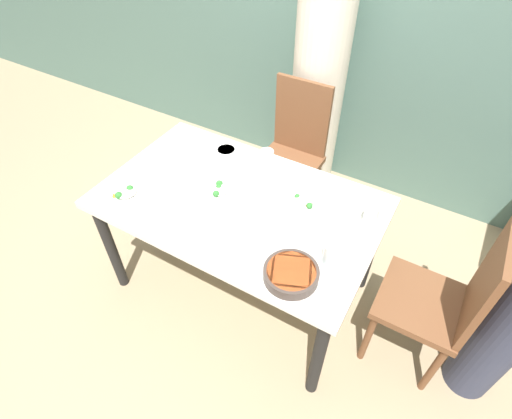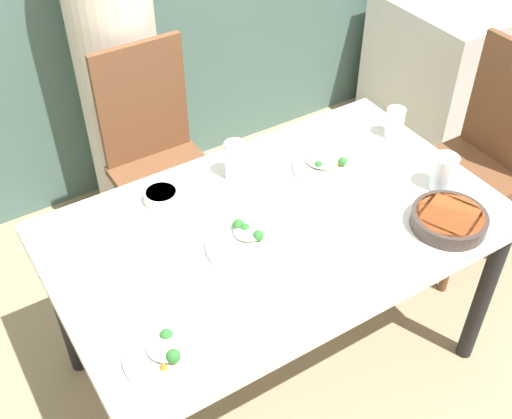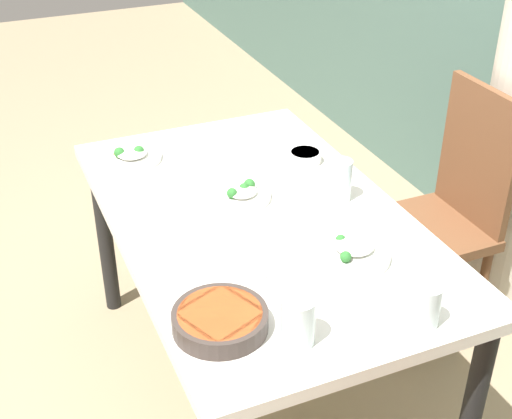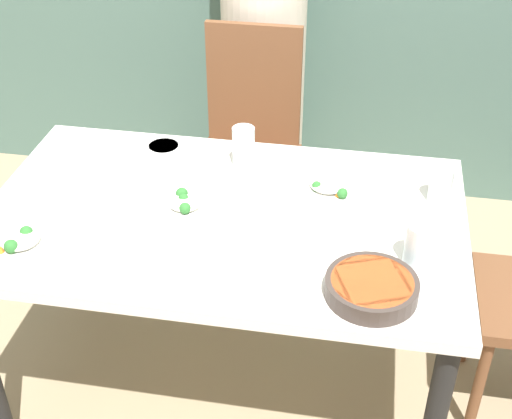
% 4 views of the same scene
% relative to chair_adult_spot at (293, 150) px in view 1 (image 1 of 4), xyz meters
% --- Properties ---
extents(ground_plane, '(10.00, 10.00, 0.00)m').
position_rel_chair_adult_spot_xyz_m(ground_plane, '(0.07, -0.78, -0.52)').
color(ground_plane, '#998466').
extents(dining_table, '(1.43, 0.87, 0.72)m').
position_rel_chair_adult_spot_xyz_m(dining_table, '(0.07, -0.78, 0.12)').
color(dining_table, silver).
rests_on(dining_table, ground_plane).
extents(chair_adult_spot, '(0.40, 0.40, 0.98)m').
position_rel_chair_adult_spot_xyz_m(chair_adult_spot, '(0.00, 0.00, 0.00)').
color(chair_adult_spot, brown).
rests_on(chair_adult_spot, ground_plane).
extents(chair_child_spot, '(0.40, 0.40, 0.98)m').
position_rel_chair_adult_spot_xyz_m(chair_child_spot, '(1.13, -0.70, 0.00)').
color(chair_child_spot, brown).
rests_on(chair_child_spot, ground_plane).
extents(person_adult, '(0.35, 0.35, 1.69)m').
position_rel_chair_adult_spot_xyz_m(person_adult, '(-0.00, 0.34, 0.26)').
color(person_adult, beige).
rests_on(person_adult, ground_plane).
extents(bowl_curry, '(0.24, 0.24, 0.05)m').
position_rel_chair_adult_spot_xyz_m(bowl_curry, '(0.51, -1.08, 0.23)').
color(bowl_curry, '#3D332D').
rests_on(bowl_curry, dining_table).
extents(plate_rice_adult, '(0.23, 0.23, 0.06)m').
position_rel_chair_adult_spot_xyz_m(plate_rice_adult, '(-0.46, -1.05, 0.22)').
color(plate_rice_adult, white).
rests_on(plate_rice_adult, dining_table).
extents(plate_rice_child, '(0.26, 0.26, 0.06)m').
position_rel_chair_adult_spot_xyz_m(plate_rice_child, '(-0.07, -0.81, 0.22)').
color(plate_rice_child, white).
rests_on(plate_rice_child, dining_table).
extents(plate_noodles, '(0.25, 0.25, 0.05)m').
position_rel_chair_adult_spot_xyz_m(plate_noodles, '(0.37, -0.64, 0.22)').
color(plate_noodles, white).
rests_on(plate_noodles, dining_table).
extents(bowl_rice_small, '(0.11, 0.11, 0.04)m').
position_rel_chair_adult_spot_xyz_m(bowl_rice_small, '(-0.20, -0.49, 0.22)').
color(bowl_rice_small, white).
rests_on(bowl_rice_small, dining_table).
extents(glass_water_tall, '(0.08, 0.08, 0.13)m').
position_rel_chair_adult_spot_xyz_m(glass_water_tall, '(0.63, -0.92, 0.27)').
color(glass_water_tall, silver).
rests_on(glass_water_tall, dining_table).
extents(glass_water_short, '(0.07, 0.07, 0.12)m').
position_rel_chair_adult_spot_xyz_m(glass_water_short, '(0.70, -0.61, 0.26)').
color(glass_water_short, silver).
rests_on(glass_water_short, dining_table).
extents(glass_water_center, '(0.07, 0.07, 0.14)m').
position_rel_chair_adult_spot_xyz_m(glass_water_center, '(0.07, -0.50, 0.27)').
color(glass_water_center, silver).
rests_on(glass_water_center, dining_table).
extents(napkin_folded, '(0.14, 0.14, 0.01)m').
position_rel_chair_adult_spot_xyz_m(napkin_folded, '(0.18, -1.09, 0.20)').
color(napkin_folded, white).
rests_on(napkin_folded, dining_table).
extents(fork_steel, '(0.18, 0.06, 0.01)m').
position_rel_chair_adult_spot_xyz_m(fork_steel, '(0.29, -0.92, 0.20)').
color(fork_steel, silver).
rests_on(fork_steel, dining_table).
extents(spoon_steel, '(0.18, 0.03, 0.01)m').
position_rel_chair_adult_spot_xyz_m(spoon_steel, '(-0.46, -0.48, 0.20)').
color(spoon_steel, silver).
rests_on(spoon_steel, dining_table).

